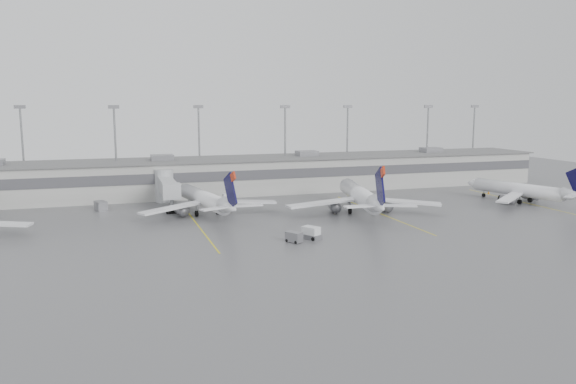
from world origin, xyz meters
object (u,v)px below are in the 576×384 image
object	(u,v)px
jet_mid_right	(361,196)
jet_far_right	(523,190)
baggage_tug	(311,234)
jet_mid_left	(206,199)

from	to	relation	value
jet_mid_right	jet_far_right	distance (m)	37.61
jet_mid_right	baggage_tug	bearing A→B (deg)	-122.10
jet_mid_left	jet_far_right	size ratio (longest dim) A/B	1.10
jet_mid_left	baggage_tug	xyz separation A→B (m)	(12.23, -24.26, -2.28)
jet_mid_left	jet_far_right	bearing A→B (deg)	-16.84
jet_mid_left	jet_mid_right	size ratio (longest dim) A/B	0.91
jet_mid_left	jet_mid_right	world-z (taller)	jet_mid_right
jet_mid_right	jet_far_right	world-z (taller)	jet_mid_right
jet_mid_left	baggage_tug	distance (m)	27.26
jet_far_right	baggage_tug	distance (m)	56.57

